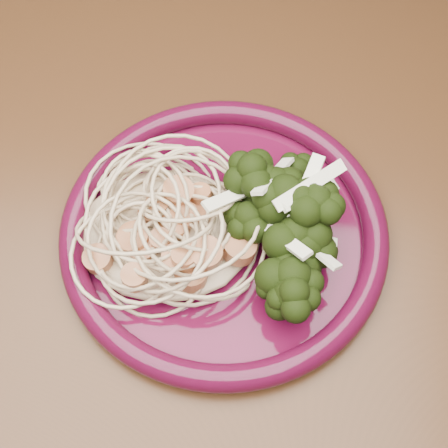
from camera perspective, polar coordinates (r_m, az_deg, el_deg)
dining_table at (r=0.61m, az=0.89°, el=-3.61°), size 1.20×0.80×0.75m
dinner_plate at (r=0.50m, az=0.00°, el=-0.59°), size 0.30×0.30×0.02m
spaghetti_pile at (r=0.49m, az=-5.35°, el=-0.23°), size 0.16×0.14×0.03m
scallop_cluster at (r=0.46m, az=-5.71°, el=2.05°), size 0.14×0.14×0.04m
broccoli_pile at (r=0.49m, az=6.61°, el=1.16°), size 0.12×0.17×0.05m
onion_garnish at (r=0.46m, az=7.02°, el=3.31°), size 0.08×0.11×0.05m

